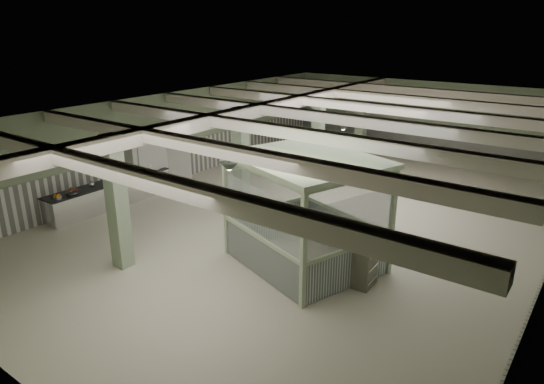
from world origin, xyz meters
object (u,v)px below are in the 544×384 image
Objects in this scene: guard_booth at (306,195)px; prep_counter at (111,194)px; walkin_cooler at (155,162)px; filing_cabinet at (365,259)px.

prep_counter is at bearing -158.05° from guard_booth.
walkin_cooler is 0.55× the size of guard_booth.
walkin_cooler is at bearing -173.62° from guard_booth.
guard_booth is at bearing -12.51° from walkin_cooler.
walkin_cooler is 1.71× the size of filing_cabinet.
prep_counter is at bearing -87.80° from walkin_cooler.
guard_booth is 2.23m from filing_cabinet.
guard_booth is (7.96, -1.77, 0.84)m from walkin_cooler.
prep_counter is 1.07× the size of guard_booth.
guard_booth reaches higher than walkin_cooler.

